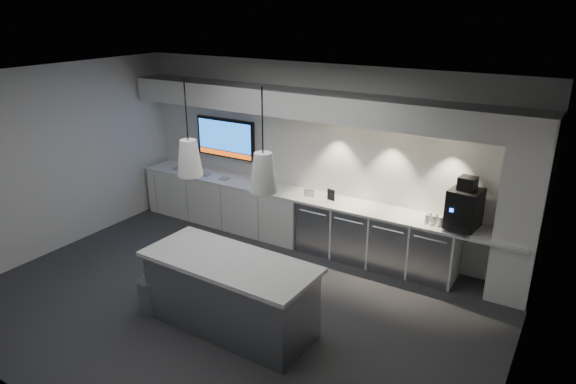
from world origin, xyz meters
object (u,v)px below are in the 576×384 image
Objects in this scene: wall_tv at (225,138)px; bin at (151,296)px; island at (230,293)px; coffee_machine at (465,207)px.

bin is (1.12, -3.11, -1.32)m from wall_tv.
island is 1.16m from bin.
bin is 0.64× the size of coffee_machine.
wall_tv is 3.56m from bin.
wall_tv reaches higher than island.
coffee_machine is (4.38, -0.25, -0.36)m from wall_tv.
coffee_machine reaches higher than island.
wall_tv reaches higher than bin.
bin is 4.45m from coffee_machine.
wall_tv is 0.56× the size of island.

